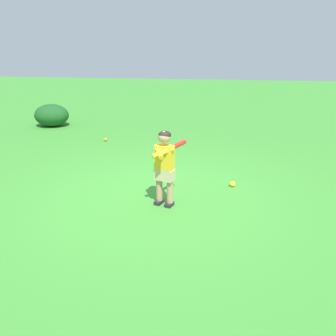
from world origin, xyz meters
The scene contains 5 objects.
ground_plane centered at (0.00, 0.00, 0.00)m, with size 40.00×40.00×0.00m, color #38842D.
child_batter centered at (0.20, -0.33, 0.65)m, with size 0.43×0.55×1.08m.
play_ball_far_right centered at (1.17, 0.50, 0.05)m, with size 0.09×0.09×0.09m, color yellow.
play_ball_center_lawn centered at (-1.80, 2.87, 0.04)m, with size 0.08×0.08×0.08m, color orange.
shrub_left_background centered at (-3.86, 4.22, 0.31)m, with size 0.97×0.84×0.63m, color #194C1E.
Camera 1 is at (0.95, -4.66, 2.13)m, focal length 36.09 mm.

